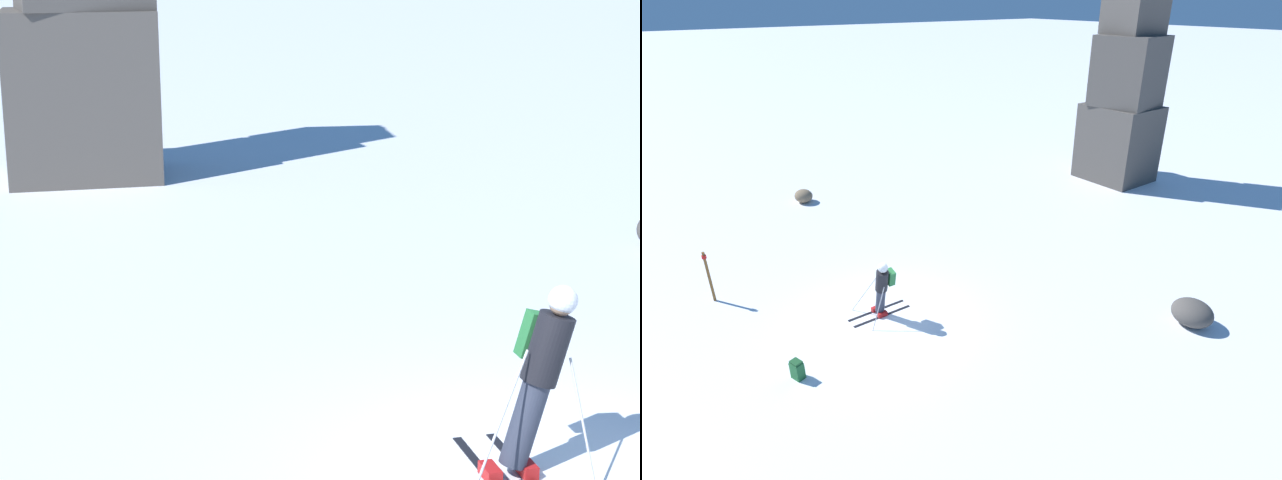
% 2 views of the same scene
% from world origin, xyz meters
% --- Properties ---
extents(ground_plane, '(300.00, 300.00, 0.00)m').
position_xyz_m(ground_plane, '(0.00, 0.00, 0.00)').
color(ground_plane, white).
extents(skier, '(1.29, 1.78, 1.88)m').
position_xyz_m(skier, '(-0.15, 0.03, 1.04)').
color(skier, black).
rests_on(skier, ground).
extents(rock_pillar, '(3.17, 2.78, 10.28)m').
position_xyz_m(rock_pillar, '(-3.96, 15.09, 4.31)').
color(rock_pillar, '#4C4742').
rests_on(rock_pillar, ground).
extents(spare_backpack, '(0.35, 0.30, 0.50)m').
position_xyz_m(spare_backpack, '(0.81, -2.84, 0.24)').
color(spare_backpack, '#236633').
rests_on(spare_backpack, ground).
extents(exposed_boulder_0, '(0.89, 0.75, 0.58)m').
position_xyz_m(exposed_boulder_0, '(-10.12, 1.48, 0.29)').
color(exposed_boulder_0, '#7A664C').
rests_on(exposed_boulder_0, ground).
extents(exposed_boulder_1, '(1.15, 0.97, 0.74)m').
position_xyz_m(exposed_boulder_1, '(5.22, 6.69, 0.37)').
color(exposed_boulder_1, '#4C4742').
rests_on(exposed_boulder_1, ground).
extents(trail_marker, '(0.13, 0.13, 1.64)m').
position_xyz_m(trail_marker, '(-3.99, -3.63, 0.91)').
color(trail_marker, brown).
rests_on(trail_marker, ground).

